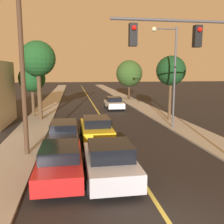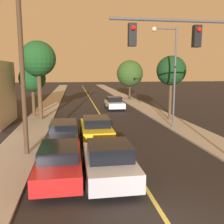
{
  "view_description": "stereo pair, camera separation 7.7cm",
  "coord_description": "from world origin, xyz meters",
  "px_view_note": "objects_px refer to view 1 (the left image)",
  "views": [
    {
      "loc": [
        -2.74,
        -6.07,
        4.46
      ],
      "look_at": [
        0.0,
        11.19,
        1.6
      ],
      "focal_mm": 40.0,
      "sensor_mm": 36.0,
      "label": 1
    },
    {
      "loc": [
        -2.66,
        -6.09,
        4.46
      ],
      "look_at": [
        0.0,
        11.19,
        1.6
      ],
      "focal_mm": 40.0,
      "sensor_mm": 36.0,
      "label": 2
    }
  ],
  "objects_px": {
    "car_near_lane_front": "(110,161)",
    "car_far_oncoming": "(114,103)",
    "utility_pole_left": "(22,65)",
    "tree_right_far": "(129,74)",
    "car_near_lane_second": "(96,129)",
    "car_outer_lane_front": "(60,160)",
    "streetlamp_right": "(169,65)",
    "tree_left_far": "(38,59)",
    "tree_left_near": "(32,79)",
    "car_outer_lane_second": "(64,133)",
    "traffic_signal_mast": "(207,60)",
    "tree_right_near": "(171,71)"
  },
  "relations": [
    {
      "from": "traffic_signal_mast",
      "to": "car_near_lane_second",
      "type": "bearing_deg",
      "value": 128.28
    },
    {
      "from": "car_outer_lane_front",
      "to": "car_outer_lane_second",
      "type": "height_order",
      "value": "car_outer_lane_second"
    },
    {
      "from": "streetlamp_right",
      "to": "tree_left_far",
      "type": "relative_size",
      "value": 1.08
    },
    {
      "from": "tree_left_near",
      "to": "car_outer_lane_second",
      "type": "bearing_deg",
      "value": -71.8
    },
    {
      "from": "tree_left_far",
      "to": "utility_pole_left",
      "type": "bearing_deg",
      "value": -87.23
    },
    {
      "from": "car_near_lane_front",
      "to": "tree_right_near",
      "type": "height_order",
      "value": "tree_right_near"
    },
    {
      "from": "car_outer_lane_front",
      "to": "utility_pole_left",
      "type": "bearing_deg",
      "value": 122.16
    },
    {
      "from": "utility_pole_left",
      "to": "tree_right_far",
      "type": "height_order",
      "value": "utility_pole_left"
    },
    {
      "from": "tree_left_near",
      "to": "tree_right_near",
      "type": "bearing_deg",
      "value": -15.9
    },
    {
      "from": "car_far_oncoming",
      "to": "tree_left_far",
      "type": "height_order",
      "value": "tree_left_far"
    },
    {
      "from": "car_near_lane_second",
      "to": "car_outer_lane_second",
      "type": "relative_size",
      "value": 0.93
    },
    {
      "from": "tree_left_far",
      "to": "car_near_lane_front",
      "type": "bearing_deg",
      "value": -71.86
    },
    {
      "from": "streetlamp_right",
      "to": "tree_left_far",
      "type": "bearing_deg",
      "value": 153.98
    },
    {
      "from": "streetlamp_right",
      "to": "tree_left_far",
      "type": "distance_m",
      "value": 11.37
    },
    {
      "from": "car_near_lane_second",
      "to": "tree_right_near",
      "type": "distance_m",
      "value": 9.81
    },
    {
      "from": "tree_left_near",
      "to": "tree_right_near",
      "type": "relative_size",
      "value": 0.86
    },
    {
      "from": "car_near_lane_front",
      "to": "traffic_signal_mast",
      "type": "height_order",
      "value": "traffic_signal_mast"
    },
    {
      "from": "traffic_signal_mast",
      "to": "tree_right_near",
      "type": "bearing_deg",
      "value": 75.31
    },
    {
      "from": "car_outer_lane_front",
      "to": "car_outer_lane_second",
      "type": "xyz_separation_m",
      "value": [
        -0.0,
        4.7,
        0.04
      ]
    },
    {
      "from": "car_near_lane_front",
      "to": "tree_left_near",
      "type": "xyz_separation_m",
      "value": [
        -5.23,
        15.04,
        2.96
      ]
    },
    {
      "from": "car_near_lane_second",
      "to": "car_near_lane_front",
      "type": "bearing_deg",
      "value": -90.0
    },
    {
      "from": "traffic_signal_mast",
      "to": "car_outer_lane_second",
      "type": "bearing_deg",
      "value": 142.74
    },
    {
      "from": "car_outer_lane_front",
      "to": "utility_pole_left",
      "type": "distance_m",
      "value": 5.36
    },
    {
      "from": "car_near_lane_second",
      "to": "tree_right_near",
      "type": "relative_size",
      "value": 0.83
    },
    {
      "from": "car_near_lane_front",
      "to": "car_far_oncoming",
      "type": "bearing_deg",
      "value": 80.07
    },
    {
      "from": "car_near_lane_front",
      "to": "car_near_lane_second",
      "type": "distance_m",
      "value": 5.94
    },
    {
      "from": "car_outer_lane_second",
      "to": "tree_right_near",
      "type": "bearing_deg",
      "value": 33.92
    },
    {
      "from": "car_far_oncoming",
      "to": "streetlamp_right",
      "type": "xyz_separation_m",
      "value": [
        2.44,
        -10.79,
        4.19
      ]
    },
    {
      "from": "car_near_lane_second",
      "to": "tree_left_near",
      "type": "xyz_separation_m",
      "value": [
        -5.23,
        9.1,
        2.95
      ]
    },
    {
      "from": "car_near_lane_front",
      "to": "tree_left_far",
      "type": "bearing_deg",
      "value": 108.14
    },
    {
      "from": "car_near_lane_second",
      "to": "car_outer_lane_front",
      "type": "bearing_deg",
      "value": -110.81
    },
    {
      "from": "tree_right_near",
      "to": "car_outer_lane_front",
      "type": "bearing_deg",
      "value": -130.22
    },
    {
      "from": "car_outer_lane_front",
      "to": "tree_left_near",
      "type": "height_order",
      "value": "tree_left_near"
    },
    {
      "from": "tree_left_near",
      "to": "tree_left_far",
      "type": "relative_size",
      "value": 0.7
    },
    {
      "from": "tree_left_far",
      "to": "car_outer_lane_second",
      "type": "bearing_deg",
      "value": -73.74
    },
    {
      "from": "car_outer_lane_second",
      "to": "tree_left_near",
      "type": "height_order",
      "value": "tree_left_near"
    },
    {
      "from": "streetlamp_right",
      "to": "tree_right_far",
      "type": "relative_size",
      "value": 1.25
    },
    {
      "from": "car_far_oncoming",
      "to": "tree_left_near",
      "type": "relative_size",
      "value": 0.86
    },
    {
      "from": "car_near_lane_second",
      "to": "tree_right_far",
      "type": "bearing_deg",
      "value": 72.12
    },
    {
      "from": "tree_left_near",
      "to": "utility_pole_left",
      "type": "bearing_deg",
      "value": -83.46
    },
    {
      "from": "car_near_lane_front",
      "to": "streetlamp_right",
      "type": "relative_size",
      "value": 0.56
    },
    {
      "from": "car_outer_lane_front",
      "to": "car_far_oncoming",
      "type": "height_order",
      "value": "car_far_oncoming"
    },
    {
      "from": "tree_right_near",
      "to": "car_near_lane_front",
      "type": "bearing_deg",
      "value": -122.01
    },
    {
      "from": "car_far_oncoming",
      "to": "tree_right_far",
      "type": "distance_m",
      "value": 11.04
    },
    {
      "from": "car_far_oncoming",
      "to": "tree_right_near",
      "type": "xyz_separation_m",
      "value": [
        3.83,
        -7.72,
        3.74
      ]
    },
    {
      "from": "car_near_lane_front",
      "to": "tree_left_far",
      "type": "xyz_separation_m",
      "value": [
        -4.39,
        13.41,
        4.7
      ]
    },
    {
      "from": "car_near_lane_second",
      "to": "traffic_signal_mast",
      "type": "bearing_deg",
      "value": -51.72
    },
    {
      "from": "tree_left_near",
      "to": "tree_right_far",
      "type": "relative_size",
      "value": 0.81
    },
    {
      "from": "utility_pole_left",
      "to": "tree_right_near",
      "type": "height_order",
      "value": "utility_pole_left"
    },
    {
      "from": "car_outer_lane_second",
      "to": "traffic_signal_mast",
      "type": "distance_m",
      "value": 8.98
    }
  ]
}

